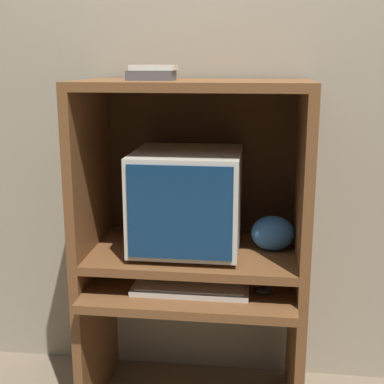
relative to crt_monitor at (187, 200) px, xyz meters
name	(u,v)px	position (x,y,z in m)	size (l,w,h in m)	color
wall_back	(203,111)	(0.03, 0.34, 0.34)	(6.00, 0.06, 2.60)	gray
desk_base	(193,327)	(0.03, -0.04, -0.56)	(0.93, 0.62, 0.62)	brown
desk_monitor_shelf	(194,255)	(0.03, 0.01, -0.25)	(0.93, 0.54, 0.13)	brown
hutch_upper	(195,142)	(0.03, 0.04, 0.24)	(0.93, 0.54, 0.71)	brown
crt_monitor	(187,200)	(0.00, 0.00, 0.00)	(0.44, 0.45, 0.42)	beige
keyboard	(190,289)	(0.03, -0.15, -0.33)	(0.47, 0.16, 0.03)	beige
mouse	(263,291)	(0.32, -0.14, -0.33)	(0.07, 0.05, 0.03)	black
snack_bag	(273,233)	(0.36, 0.03, -0.14)	(0.18, 0.14, 0.15)	#336BB7
book_stack	(152,73)	(-0.14, -0.02, 0.52)	(0.18, 0.14, 0.06)	#4C4C51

